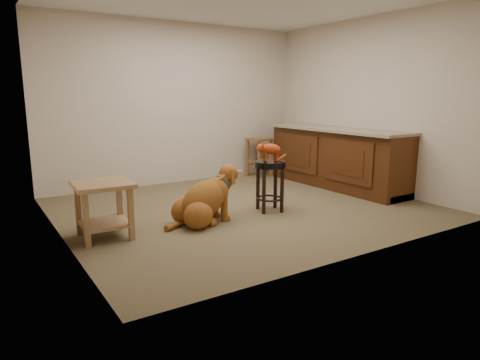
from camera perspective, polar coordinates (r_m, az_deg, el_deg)
floor at (r=5.62m, az=0.54°, el=-3.67°), size 4.50×4.00×0.01m
room_shell at (r=5.43m, az=0.57°, el=13.66°), size 4.54×4.04×2.62m
cabinet_run at (r=6.98m, az=12.65°, el=2.69°), size 0.70×2.56×0.94m
padded_stool at (r=5.38m, az=4.01°, el=0.57°), size 0.41×0.41×0.64m
wood_stool at (r=7.73m, az=2.59°, el=3.16°), size 0.43×0.43×0.69m
side_table at (r=4.58m, az=-17.76°, el=-2.74°), size 0.59×0.59×0.58m
golden_retriever at (r=4.90m, az=-4.76°, el=-2.82°), size 1.10×0.58×0.70m
tabby_kitten at (r=5.32m, az=3.96°, el=4.06°), size 0.43×0.19×0.27m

